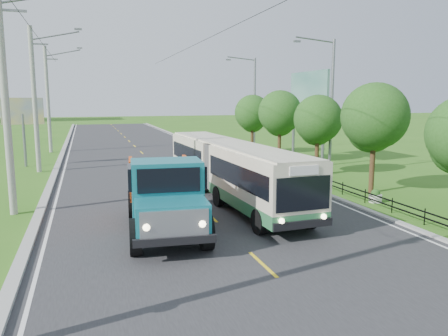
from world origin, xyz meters
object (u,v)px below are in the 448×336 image
tree_third (374,120)px  pole_mid (35,99)px  planter_far (256,157)px  billboard_left (23,116)px  planter_mid (300,171)px  tree_back (252,115)px  pole_far (48,99)px  pole_near (6,99)px  tree_fifth (280,115)px  streetlight_mid (330,102)px  billboard_right (308,96)px  dump_truck (165,190)px  planter_near (375,197)px  tree_fourth (318,122)px  streetlight_far (253,101)px  bus (230,166)px

tree_third → pole_mid: bearing=144.6°
planter_far → billboard_left: bearing=173.7°
planter_mid → tree_back: bearing=84.1°
pole_far → tree_third: pole_far is taller
pole_near → billboard_left: size_ratio=1.92×
pole_mid → tree_fifth: (18.12, -0.86, -1.24)m
pole_far → streetlight_mid: pole_far is taller
billboard_right → dump_truck: 21.68m
planter_near → dump_truck: 11.08m
tree_fourth → dump_truck: (-12.13, -9.76, -1.93)m
tree_third → streetlight_far: (0.79, 19.86, 0.92)m
streetlight_mid → pole_near: bearing=-165.2°
dump_truck → streetlight_far: bearing=66.3°
billboard_left → dump_truck: bearing=-69.8°
tree_fifth → planter_far: bearing=124.0°
pole_near → streetlight_mid: (18.90, 5.00, -0.19)m
streetlight_far → planter_near: 22.57m
tree_fifth → billboard_left: size_ratio=1.12×
billboard_left → planter_mid: bearing=-28.9°
tree_fourth → planter_far: tree_fourth is taller
pole_near → billboard_left: 15.10m
planter_mid → bus: bearing=-143.1°
tree_fifth → planter_near: (-1.26, -14.14, -3.57)m
pole_far → pole_near: bearing=-90.0°
planter_far → pole_far: bearing=146.9°
tree_fifth → tree_back: bearing=90.0°
pole_far → tree_back: pole_far is taller
tree_fifth → planter_mid: (-1.26, -6.14, -3.57)m
billboard_left → streetlight_far: bearing=11.2°
tree_back → billboard_right: size_ratio=0.75×
streetlight_mid → billboard_right: 6.24m
tree_third → planter_near: size_ratio=8.96×
planter_near → dump_truck: bearing=-171.5°
pole_near → planter_near: pole_near is taller
pole_mid → tree_fifth: size_ratio=1.72×
streetlight_far → planter_near: streetlight_far is taller
streetlight_far → dump_truck: (-12.92, -23.62, -3.24)m
tree_fourth → streetlight_far: (0.79, 13.86, 1.32)m
bus → dump_truck: size_ratio=2.08×
streetlight_mid → streetlight_far: size_ratio=1.00×
streetlight_mid → planter_far: bearing=104.3°
billboard_left → billboard_right: billboard_right is taller
planter_near → dump_truck: dump_truck is taller
streetlight_mid → pole_far: bearing=134.9°
tree_third → planter_mid: tree_third is taller
pole_far → billboard_right: bearing=-32.3°
streetlight_far → planter_far: (-2.04, -6.00, -4.62)m
tree_fifth → dump_truck: size_ratio=0.81×
pole_near → bus: 10.71m
pole_mid → streetlight_mid: bearing=-20.3°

